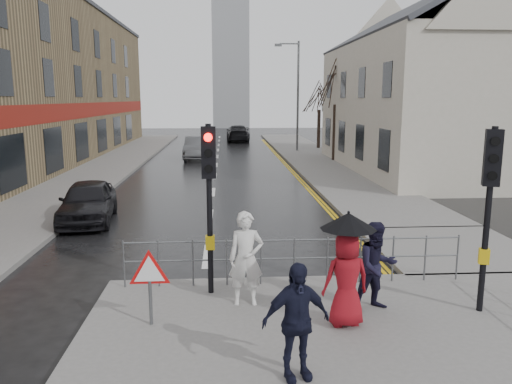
{
  "coord_description": "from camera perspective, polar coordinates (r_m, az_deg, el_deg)",
  "views": [
    {
      "loc": [
        0.51,
        -9.41,
        4.01
      ],
      "look_at": [
        1.38,
        4.29,
        1.43
      ],
      "focal_mm": 35.0,
      "sensor_mm": 36.0,
      "label": 1
    }
  ],
  "objects": [
    {
      "name": "ground",
      "position": [
        10.25,
        -6.32,
        -12.48
      ],
      "size": [
        120.0,
        120.0,
        0.0
      ],
      "primitive_type": "plane",
      "color": "black",
      "rests_on": "ground"
    },
    {
      "name": "left_pavement",
      "position": [
        33.4,
        -15.74,
        3.46
      ],
      "size": [
        4.0,
        44.0,
        0.14
      ],
      "primitive_type": "cube",
      "color": "#605E5B",
      "rests_on": "ground"
    },
    {
      "name": "right_pavement",
      "position": [
        35.15,
        6.23,
        4.14
      ],
      "size": [
        4.0,
        40.0,
        0.14
      ],
      "primitive_type": "cube",
      "color": "#605E5B",
      "rests_on": "ground"
    },
    {
      "name": "pavement_bridge_right",
      "position": [
        14.34,
        21.37,
        -6.07
      ],
      "size": [
        4.0,
        4.2,
        0.14
      ],
      "primitive_type": "cube",
      "color": "#605E5B",
      "rests_on": "ground"
    },
    {
      "name": "building_left_terrace",
      "position": [
        33.83,
        -25.86,
        11.27
      ],
      "size": [
        8.0,
        42.0,
        10.0
      ],
      "primitive_type": "cube",
      "color": "olive",
      "rests_on": "ground"
    },
    {
      "name": "building_right_cream",
      "position": [
        29.74,
        19.52,
        11.52
      ],
      "size": [
        9.0,
        16.4,
        10.1
      ],
      "color": "beige",
      "rests_on": "ground"
    },
    {
      "name": "church_tower",
      "position": [
        71.6,
        -2.92,
        14.62
      ],
      "size": [
        5.0,
        5.0,
        18.0
      ],
      "primitive_type": "cube",
      "color": "gray",
      "rests_on": "ground"
    },
    {
      "name": "traffic_signal_near_left",
      "position": [
        9.74,
        -5.39,
        1.41
      ],
      "size": [
        0.28,
        0.27,
        3.4
      ],
      "color": "black",
      "rests_on": "near_pavement"
    },
    {
      "name": "traffic_signal_near_right",
      "position": [
        9.76,
        25.18,
        0.46
      ],
      "size": [
        0.34,
        0.33,
        3.4
      ],
      "color": "black",
      "rests_on": "near_pavement"
    },
    {
      "name": "guard_railing_front",
      "position": [
        10.6,
        4.39,
        -6.7
      ],
      "size": [
        7.14,
        0.04,
        1.0
      ],
      "color": "#595B5E",
      "rests_on": "near_pavement"
    },
    {
      "name": "warning_sign",
      "position": [
        8.83,
        -12.08,
        -9.27
      ],
      "size": [
        0.8,
        0.07,
        1.35
      ],
      "color": "#595B5E",
      "rests_on": "near_pavement"
    },
    {
      "name": "street_lamp",
      "position": [
        37.8,
        4.55,
        11.66
      ],
      "size": [
        1.83,
        0.25,
        8.0
      ],
      "color": "#595B5E",
      "rests_on": "right_pavement"
    },
    {
      "name": "tree_near",
      "position": [
        32.2,
        9.14,
        12.51
      ],
      "size": [
        2.4,
        2.4,
        6.58
      ],
      "color": "black",
      "rests_on": "right_pavement"
    },
    {
      "name": "tree_far",
      "position": [
        40.12,
        7.27,
        11.14
      ],
      "size": [
        2.4,
        2.4,
        5.64
      ],
      "color": "black",
      "rests_on": "right_pavement"
    },
    {
      "name": "pedestrian_a",
      "position": [
        9.49,
        -1.14,
        -7.61
      ],
      "size": [
        0.66,
        0.44,
        1.8
      ],
      "primitive_type": "imported",
      "rotation": [
        0.0,
        0.0,
        -0.01
      ],
      "color": "silver",
      "rests_on": "near_pavement"
    },
    {
      "name": "pedestrian_b",
      "position": [
        9.54,
        13.63,
        -8.24
      ],
      "size": [
        0.94,
        0.81,
        1.67
      ],
      "primitive_type": "imported",
      "rotation": [
        0.0,
        0.0,
        0.24
      ],
      "color": "black",
      "rests_on": "near_pavement"
    },
    {
      "name": "pedestrian_with_umbrella",
      "position": [
        8.7,
        10.34,
        -8.09
      ],
      "size": [
        0.96,
        0.96,
        2.0
      ],
      "color": "maroon",
      "rests_on": "near_pavement"
    },
    {
      "name": "pedestrian_d",
      "position": [
        7.14,
        4.58,
        -14.49
      ],
      "size": [
        1.06,
        0.64,
        1.69
      ],
      "primitive_type": "imported",
      "rotation": [
        0.0,
        0.0,
        0.25
      ],
      "color": "black",
      "rests_on": "near_pavement"
    },
    {
      "name": "car_parked",
      "position": [
        17.29,
        -18.66,
        -1.03
      ],
      "size": [
        2.04,
        4.16,
        1.37
      ],
      "primitive_type": "imported",
      "rotation": [
        0.0,
        0.0,
        0.11
      ],
      "color": "black",
      "rests_on": "ground"
    },
    {
      "name": "car_mid",
      "position": [
        33.81,
        -6.7,
        5.03
      ],
      "size": [
        1.69,
        4.58,
        1.5
      ],
      "primitive_type": "imported",
      "rotation": [
        0.0,
        0.0,
        -0.02
      ],
      "color": "#48494D",
      "rests_on": "ground"
    },
    {
      "name": "car_far",
      "position": [
        47.79,
        -2.1,
        6.73
      ],
      "size": [
        2.14,
        5.24,
        1.52
      ],
      "primitive_type": "imported",
      "rotation": [
        0.0,
        0.0,
        3.14
      ],
      "color": "black",
      "rests_on": "ground"
    }
  ]
}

